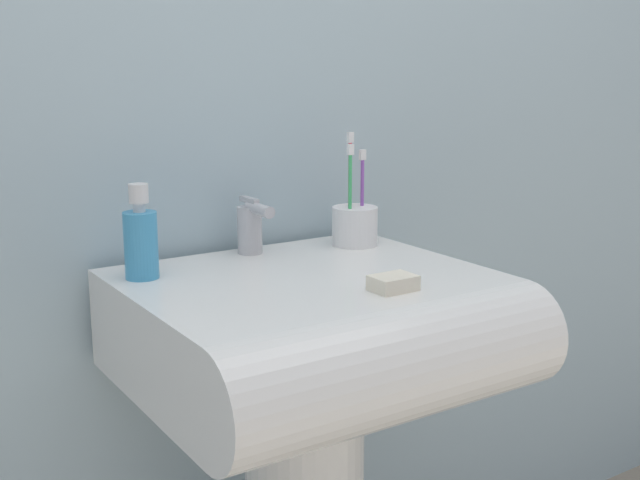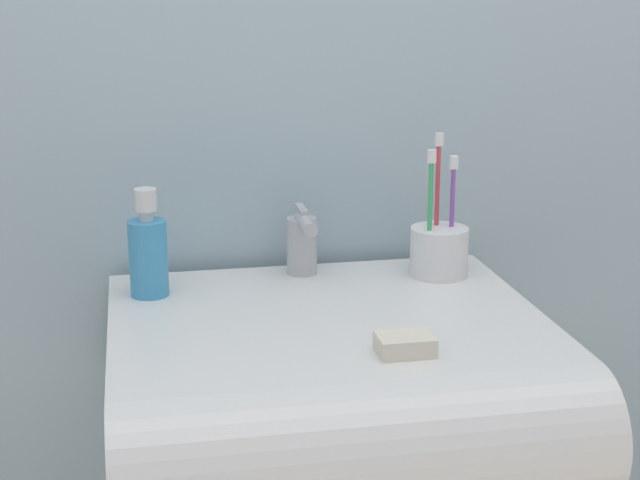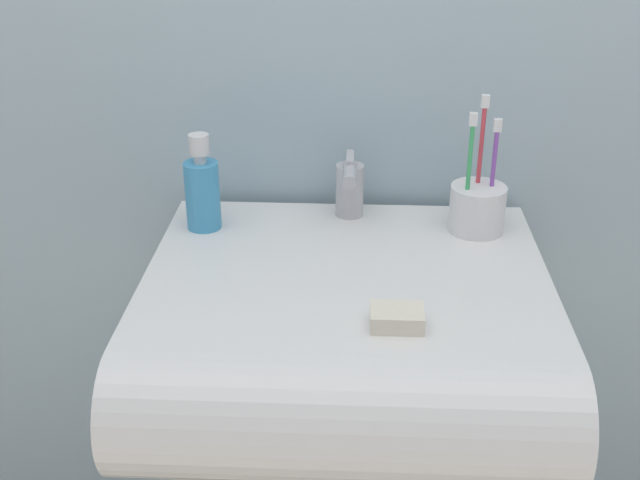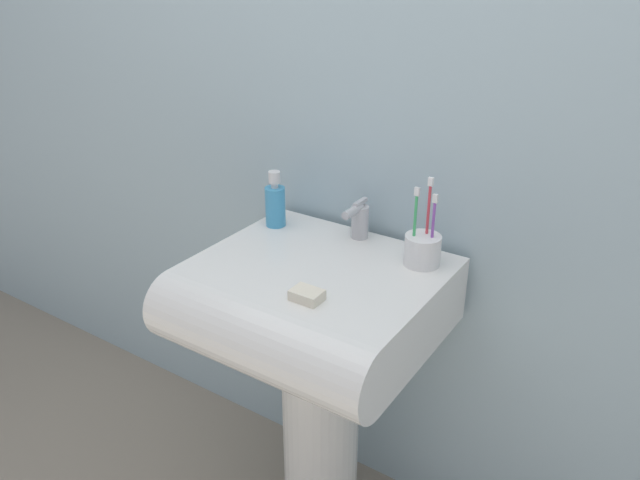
# 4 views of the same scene
# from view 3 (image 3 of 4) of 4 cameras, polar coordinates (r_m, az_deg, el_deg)

# --- Properties ---
(sink_basin) EXTENTS (0.59, 0.55, 0.17)m
(sink_basin) POSITION_cam_3_polar(r_m,az_deg,el_deg) (1.17, 1.81, -7.11)
(sink_basin) COLOR white
(sink_basin) RESTS_ON sink_pedestal
(faucet) EXTENTS (0.05, 0.10, 0.11)m
(faucet) POSITION_cam_3_polar(r_m,az_deg,el_deg) (1.32, 2.28, 3.80)
(faucet) COLOR #B7B7BC
(faucet) RESTS_ON sink_basin
(toothbrush_cup) EXTENTS (0.09, 0.09, 0.22)m
(toothbrush_cup) POSITION_cam_3_polar(r_m,az_deg,el_deg) (1.30, 11.13, 2.37)
(toothbrush_cup) COLOR white
(toothbrush_cup) RESTS_ON sink_basin
(soap_bottle) EXTENTS (0.06, 0.06, 0.16)m
(soap_bottle) POSITION_cam_3_polar(r_m,az_deg,el_deg) (1.29, -8.37, 3.49)
(soap_bottle) COLOR #3F99CC
(soap_bottle) RESTS_ON sink_basin
(bar_soap) EXTENTS (0.07, 0.05, 0.02)m
(bar_soap) POSITION_cam_3_polar(r_m,az_deg,el_deg) (1.04, 5.49, -5.53)
(bar_soap) COLOR silver
(bar_soap) RESTS_ON sink_basin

